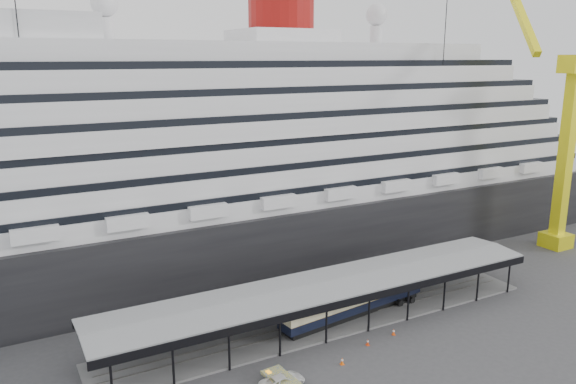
% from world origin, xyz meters
% --- Properties ---
extents(ground, '(200.00, 200.00, 0.00)m').
position_xyz_m(ground, '(0.00, 0.00, 0.00)').
color(ground, '#39393B').
rests_on(ground, ground).
extents(cruise_ship, '(130.00, 30.00, 43.90)m').
position_xyz_m(cruise_ship, '(0.05, 32.00, 18.35)').
color(cruise_ship, black).
rests_on(cruise_ship, ground).
extents(platform_canopy, '(56.00, 9.18, 5.30)m').
position_xyz_m(platform_canopy, '(0.00, 5.00, 2.36)').
color(platform_canopy, slate).
rests_on(platform_canopy, ground).
extents(crane_yellow, '(23.83, 18.78, 47.60)m').
position_xyz_m(crane_yellow, '(47.06, 10.54, 19.96)').
color(crane_yellow, yellow).
rests_on(crane_yellow, ground).
extents(port_truck, '(4.73, 2.50, 1.27)m').
position_xyz_m(port_truck, '(-11.16, -4.33, 0.63)').
color(port_truck, silver).
rests_on(port_truck, ground).
extents(pullman_carriage, '(21.15, 5.33, 20.60)m').
position_xyz_m(pullman_carriage, '(3.69, 5.00, 2.51)').
color(pullman_carriage, black).
rests_on(pullman_carriage, ground).
extents(traffic_cone_left, '(0.39, 0.39, 0.75)m').
position_xyz_m(traffic_cone_left, '(0.88, -1.69, 0.37)').
color(traffic_cone_left, red).
rests_on(traffic_cone_left, ground).
extents(traffic_cone_mid, '(0.47, 0.47, 0.80)m').
position_xyz_m(traffic_cone_mid, '(-3.82, -3.65, 0.40)').
color(traffic_cone_mid, '#F55F0D').
rests_on(traffic_cone_mid, ground).
extents(traffic_cone_right, '(0.50, 0.50, 0.77)m').
position_xyz_m(traffic_cone_right, '(4.91, -1.17, 0.38)').
color(traffic_cone_right, '#E4480C').
rests_on(traffic_cone_right, ground).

